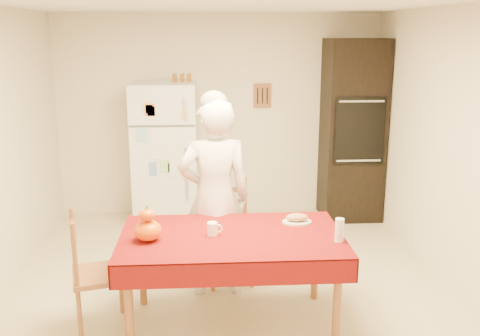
{
  "coord_description": "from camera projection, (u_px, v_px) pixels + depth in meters",
  "views": [
    {
      "loc": [
        -0.16,
        -4.42,
        2.26
      ],
      "look_at": [
        0.14,
        0.2,
        1.09
      ],
      "focal_mm": 40.0,
      "sensor_mm": 36.0,
      "label": 1
    }
  ],
  "objects": [
    {
      "name": "bread_plate",
      "position": [
        297.0,
        222.0,
        4.33
      ],
      "size": [
        0.24,
        0.24,
        0.02
      ],
      "primitive_type": "cylinder",
      "color": "silver",
      "rests_on": "dining_table"
    },
    {
      "name": "wine_glass",
      "position": [
        339.0,
        230.0,
        3.93
      ],
      "size": [
        0.07,
        0.07,
        0.18
      ],
      "primitive_type": "cylinder",
      "color": "silver",
      "rests_on": "dining_table"
    },
    {
      "name": "oven_cabinet",
      "position": [
        352.0,
        131.0,
        6.53
      ],
      "size": [
        0.7,
        0.62,
        2.2
      ],
      "color": "black",
      "rests_on": "floor"
    },
    {
      "name": "pumpkin_upper",
      "position": [
        147.0,
        215.0,
        3.92
      ],
      "size": [
        0.12,
        0.12,
        0.09
      ],
      "primitive_type": "ellipsoid",
      "color": "#D93C05",
      "rests_on": "pumpkin_lower"
    },
    {
      "name": "room_shell",
      "position": [
        225.0,
        112.0,
        4.44
      ],
      "size": [
        4.02,
        4.52,
        2.51
      ],
      "color": "beige",
      "rests_on": "ground"
    },
    {
      "name": "coffee_mug",
      "position": [
        212.0,
        229.0,
        4.06
      ],
      "size": [
        0.08,
        0.08,
        0.1
      ],
      "primitive_type": "cylinder",
      "color": "white",
      "rests_on": "dining_table"
    },
    {
      "name": "chair_left",
      "position": [
        90.0,
        269.0,
        4.09
      ],
      "size": [
        0.49,
        0.51,
        0.95
      ],
      "rotation": [
        0.0,
        0.0,
        1.82
      ],
      "color": "brown",
      "rests_on": "floor"
    },
    {
      "name": "refrigerator",
      "position": [
        165.0,
        154.0,
        6.41
      ],
      "size": [
        0.75,
        0.74,
        1.7
      ],
      "color": "white",
      "rests_on": "floor"
    },
    {
      "name": "dining_table",
      "position": [
        232.0,
        243.0,
        4.09
      ],
      "size": [
        1.7,
        1.0,
        0.76
      ],
      "color": "brown",
      "rests_on": "floor"
    },
    {
      "name": "bread_loaf",
      "position": [
        297.0,
        217.0,
        4.32
      ],
      "size": [
        0.18,
        0.1,
        0.06
      ],
      "primitive_type": "ellipsoid",
      "color": "tan",
      "rests_on": "bread_plate"
    },
    {
      "name": "spice_jar_mid",
      "position": [
        182.0,
        78.0,
        6.25
      ],
      "size": [
        0.05,
        0.05,
        0.1
      ],
      "primitive_type": "cylinder",
      "color": "#90531A",
      "rests_on": "refrigerator"
    },
    {
      "name": "seated_woman",
      "position": [
        215.0,
        198.0,
        4.62
      ],
      "size": [
        0.67,
        0.48,
        1.74
      ],
      "primitive_type": "imported",
      "rotation": [
        0.0,
        0.0,
        3.24
      ],
      "color": "silver",
      "rests_on": "floor"
    },
    {
      "name": "floor",
      "position": [
        226.0,
        290.0,
        4.84
      ],
      "size": [
        4.5,
        4.5,
        0.0
      ],
      "primitive_type": "plane",
      "color": "beige",
      "rests_on": "ground"
    },
    {
      "name": "chair_far",
      "position": [
        228.0,
        227.0,
        4.95
      ],
      "size": [
        0.47,
        0.45,
        0.95
      ],
      "rotation": [
        0.0,
        0.0,
        0.12
      ],
      "color": "brown",
      "rests_on": "floor"
    },
    {
      "name": "spice_jar_left",
      "position": [
        175.0,
        78.0,
        6.24
      ],
      "size": [
        0.05,
        0.05,
        0.1
      ],
      "primitive_type": "cylinder",
      "color": "brown",
      "rests_on": "refrigerator"
    },
    {
      "name": "pumpkin_lower",
      "position": [
        148.0,
        231.0,
        3.95
      ],
      "size": [
        0.21,
        0.21,
        0.15
      ],
      "primitive_type": "ellipsoid",
      "color": "#DE4705",
      "rests_on": "dining_table"
    },
    {
      "name": "spice_jar_right",
      "position": [
        189.0,
        78.0,
        6.25
      ],
      "size": [
        0.05,
        0.05,
        0.1
      ],
      "primitive_type": "cylinder",
      "color": "#98591B",
      "rests_on": "refrigerator"
    }
  ]
}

